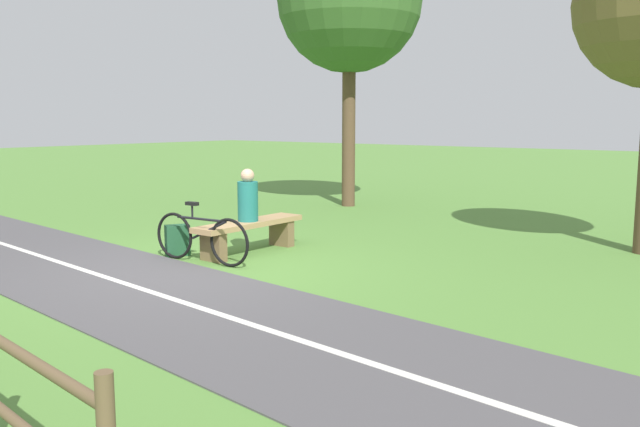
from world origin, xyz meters
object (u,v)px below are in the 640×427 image
Objects in this scene: bench at (249,230)px; backpack at (177,240)px; bicycle at (201,238)px; tree_near_bench at (349,0)px; person_seated at (248,198)px.

bench reaches higher than backpack.
tree_near_bench is (-6.44, -2.02, 4.35)m from bicycle.
tree_near_bench reaches higher than backpack.
tree_near_bench is (-6.31, -1.35, 4.48)m from backpack.
person_seated reaches higher than bicycle.
bicycle is 0.27× the size of tree_near_bench.
person_seated reaches higher than bench.
bench is 0.94m from bicycle.
tree_near_bench is at bearing -159.90° from person_seated.
bicycle is 8.03m from tree_near_bench.
bicycle reaches higher than bench.
person_seated is 0.13× the size of tree_near_bench.
bicycle is at bearing -3.24° from person_seated.
backpack is 0.07× the size of tree_near_bench.
bench is 0.50m from person_seated.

